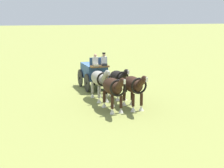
% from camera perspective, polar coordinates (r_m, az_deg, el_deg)
% --- Properties ---
extents(ground_plane, '(220.00, 220.00, 0.00)m').
position_cam_1_polar(ground_plane, '(26.68, -2.95, -0.68)').
color(ground_plane, olive).
extents(show_wagon, '(5.54, 2.15, 2.88)m').
position_cam_1_polar(show_wagon, '(26.28, -2.88, 1.95)').
color(show_wagon, '#2D4C7A').
rests_on(show_wagon, ground).
extents(draft_horse_rear_near, '(3.00, 1.12, 2.24)m').
position_cam_1_polar(draft_horse_rear_near, '(23.28, 1.06, 0.87)').
color(draft_horse_rear_near, black).
rests_on(draft_horse_rear_near, ground).
extents(draft_horse_rear_off, '(3.20, 1.20, 2.27)m').
position_cam_1_polar(draft_horse_rear_off, '(22.87, -2.00, 0.75)').
color(draft_horse_rear_off, '#9E998E').
rests_on(draft_horse_rear_off, ground).
extents(draft_horse_lead_near, '(3.10, 1.23, 2.29)m').
position_cam_1_polar(draft_horse_lead_near, '(20.92, 3.54, -0.29)').
color(draft_horse_lead_near, '#331E14').
rests_on(draft_horse_lead_near, ground).
extents(draft_horse_lead_off, '(3.16, 1.25, 2.27)m').
position_cam_1_polar(draft_horse_lead_off, '(20.47, 0.18, -0.61)').
color(draft_horse_lead_off, '#331E14').
rests_on(draft_horse_lead_off, ground).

